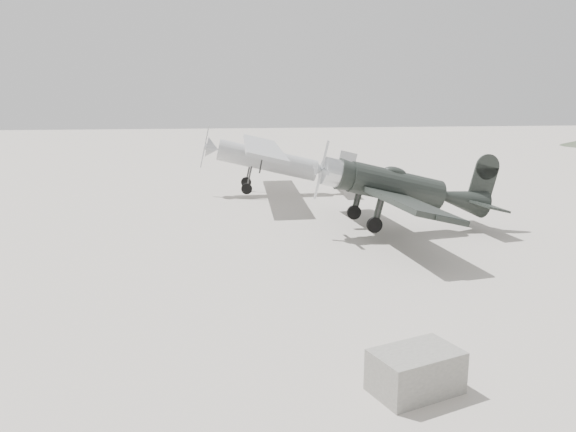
# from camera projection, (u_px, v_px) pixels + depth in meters

# --- Properties ---
(ground) EXTENTS (160.00, 160.00, 0.00)m
(ground) POSITION_uv_depth(u_px,v_px,m) (293.00, 268.00, 18.69)
(ground) COLOR #A59E93
(ground) RESTS_ON ground
(lowwing_monoplane) EXTENTS (7.87, 11.00, 3.55)m
(lowwing_monoplane) POSITION_uv_depth(u_px,v_px,m) (403.00, 189.00, 23.08)
(lowwing_monoplane) COLOR black
(lowwing_monoplane) RESTS_ON ground
(highwing_monoplane) EXTENTS (8.67, 12.21, 3.47)m
(highwing_monoplane) POSITION_uv_depth(u_px,v_px,m) (274.00, 157.00, 32.09)
(highwing_monoplane) COLOR #9EA1A4
(highwing_monoplane) RESTS_ON ground
(equipment_block) EXTENTS (1.94, 1.54, 0.84)m
(equipment_block) POSITION_uv_depth(u_px,v_px,m) (416.00, 371.00, 10.85)
(equipment_block) COLOR slate
(equipment_block) RESTS_ON ground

